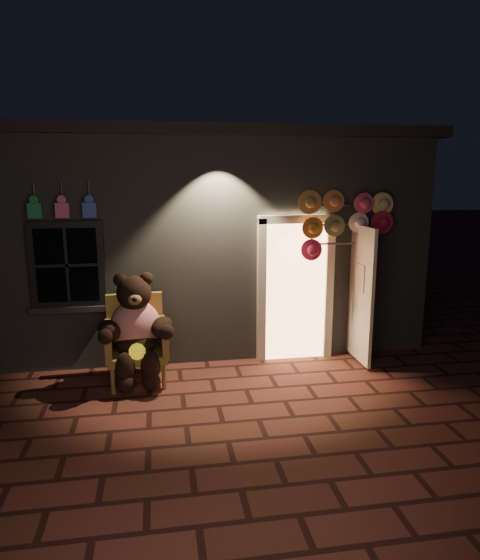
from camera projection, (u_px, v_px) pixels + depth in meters
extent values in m
plane|color=#5E2924|center=(218.00, 406.00, 6.09)|extent=(60.00, 60.00, 0.00)
cube|color=slate|center=(192.00, 233.00, 9.60)|extent=(7.00, 5.00, 3.30)
cube|color=black|center=(190.00, 140.00, 9.23)|extent=(7.30, 5.30, 0.16)
cube|color=black|center=(68.00, 265.00, 6.86)|extent=(1.00, 0.10, 1.20)
cube|color=black|center=(67.00, 265.00, 6.83)|extent=(0.82, 0.06, 1.02)
cube|color=slate|center=(71.00, 309.00, 6.99)|extent=(1.10, 0.14, 0.08)
cube|color=#FFB872|center=(295.00, 291.00, 7.51)|extent=(0.92, 0.10, 2.10)
cube|color=beige|center=(261.00, 293.00, 7.39)|extent=(0.12, 0.12, 2.20)
cube|color=beige|center=(329.00, 290.00, 7.56)|extent=(0.12, 0.12, 2.20)
cube|color=beige|center=(297.00, 219.00, 7.25)|extent=(1.16, 0.12, 0.12)
cube|color=beige|center=(361.00, 294.00, 7.29)|extent=(0.05, 0.80, 2.00)
cube|color=#24844B|center=(35.00, 211.00, 6.57)|extent=(0.18, 0.07, 0.20)
cylinder|color=#59595E|center=(34.00, 191.00, 6.58)|extent=(0.02, 0.02, 0.25)
cube|color=#D55798|center=(62.00, 210.00, 6.63)|extent=(0.18, 0.07, 0.20)
cylinder|color=#59595E|center=(62.00, 191.00, 6.63)|extent=(0.02, 0.02, 0.25)
cube|color=#3554BA|center=(90.00, 210.00, 6.68)|extent=(0.18, 0.07, 0.20)
cylinder|color=#59595E|center=(89.00, 191.00, 6.69)|extent=(0.02, 0.02, 0.25)
cube|color=olive|center=(137.00, 354.00, 6.71)|extent=(0.81, 0.76, 0.11)
cube|color=olive|center=(135.00, 320.00, 6.94)|extent=(0.77, 0.14, 0.76)
cube|color=olive|center=(109.00, 341.00, 6.56)|extent=(0.13, 0.66, 0.44)
cube|color=olive|center=(164.00, 337.00, 6.72)|extent=(0.13, 0.66, 0.44)
cylinder|color=olive|center=(113.00, 381.00, 6.39)|extent=(0.05, 0.05, 0.35)
cylinder|color=olive|center=(164.00, 376.00, 6.54)|extent=(0.05, 0.05, 0.35)
cylinder|color=olive|center=(113.00, 364.00, 6.97)|extent=(0.05, 0.05, 0.35)
cylinder|color=olive|center=(160.00, 360.00, 7.12)|extent=(0.05, 0.05, 0.35)
ellipsoid|color=red|center=(135.00, 326.00, 6.67)|extent=(0.71, 0.58, 0.71)
ellipsoid|color=black|center=(136.00, 343.00, 6.64)|extent=(0.59, 0.51, 0.33)
sphere|color=black|center=(134.00, 293.00, 6.52)|extent=(0.49, 0.49, 0.46)
sphere|color=black|center=(120.00, 280.00, 6.48)|extent=(0.18, 0.18, 0.18)
sphere|color=black|center=(146.00, 279.00, 6.55)|extent=(0.18, 0.18, 0.18)
ellipsoid|color=brown|center=(135.00, 300.00, 6.33)|extent=(0.19, 0.14, 0.14)
ellipsoid|color=black|center=(109.00, 330.00, 6.38)|extent=(0.42, 0.53, 0.26)
ellipsoid|color=black|center=(162.00, 327.00, 6.53)|extent=(0.37, 0.52, 0.26)
ellipsoid|color=black|center=(125.00, 369.00, 6.37)|extent=(0.26, 0.26, 0.44)
ellipsoid|color=black|center=(150.00, 367.00, 6.44)|extent=(0.26, 0.26, 0.44)
sphere|color=black|center=(126.00, 384.00, 6.35)|extent=(0.24, 0.24, 0.24)
sphere|color=black|center=(151.00, 381.00, 6.42)|extent=(0.24, 0.24, 0.24)
cylinder|color=yellow|center=(137.00, 352.00, 6.36)|extent=(0.22, 0.10, 0.21)
cylinder|color=#59595E|center=(362.00, 276.00, 7.53)|extent=(0.04, 0.04, 2.52)
cylinder|color=#59595E|center=(348.00, 205.00, 7.24)|extent=(1.12, 0.03, 0.03)
cylinder|color=#59595E|center=(347.00, 224.00, 7.30)|extent=(1.12, 0.03, 0.03)
cylinder|color=#59595E|center=(346.00, 243.00, 7.36)|extent=(1.12, 0.03, 0.03)
cylinder|color=#AC8241|center=(310.00, 203.00, 7.08)|extent=(0.32, 0.11, 0.32)
cylinder|color=#D17D45|center=(336.00, 202.00, 7.11)|extent=(0.32, 0.11, 0.32)
cylinder|color=#E24872|center=(362.00, 202.00, 7.15)|extent=(0.32, 0.11, 0.32)
cylinder|color=#F6D676|center=(384.00, 202.00, 7.26)|extent=(0.32, 0.11, 0.32)
cylinder|color=orange|center=(310.00, 226.00, 7.12)|extent=(0.32, 0.11, 0.32)
cylinder|color=#948B50|center=(336.00, 225.00, 7.15)|extent=(0.32, 0.11, 0.32)
cylinder|color=white|center=(359.00, 225.00, 7.27)|extent=(0.32, 0.11, 0.32)
cylinder|color=#C01D43|center=(384.00, 224.00, 7.30)|extent=(0.32, 0.11, 0.32)
cylinder|color=#CF2B54|center=(310.00, 249.00, 7.16)|extent=(0.32, 0.11, 0.32)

